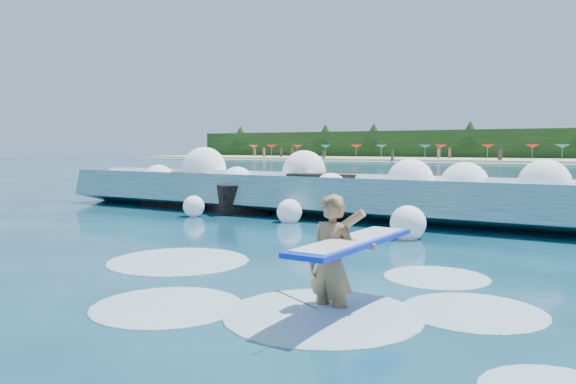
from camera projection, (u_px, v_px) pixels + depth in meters
ground at (174, 255)px, 11.36m from camera, size 200.00×200.00×0.00m
beach at (563, 161)px, 77.77m from camera, size 140.00×20.00×0.40m
wet_band at (554, 164)px, 68.41m from camera, size 140.00×5.00×0.08m
treeline at (570, 145)px, 86.10m from camera, size 140.00×4.00×5.00m
breaking_wave at (316, 196)px, 18.04m from camera, size 19.43×2.96×1.67m
rock_cluster at (241, 195)px, 19.69m from camera, size 8.43×3.62×1.55m
surfer_with_board at (336, 260)px, 7.43m from camera, size 0.98×3.00×1.88m
wave_spray at (311, 180)px, 17.97m from camera, size 14.74×4.87×2.24m
surf_foam at (277, 290)px, 8.53m from camera, size 8.96×5.55×0.14m
beach_umbrellas at (567, 146)px, 80.00m from camera, size 111.10×5.78×0.50m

